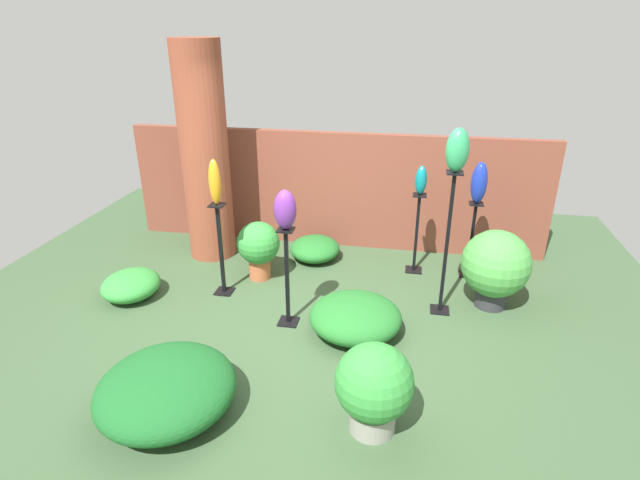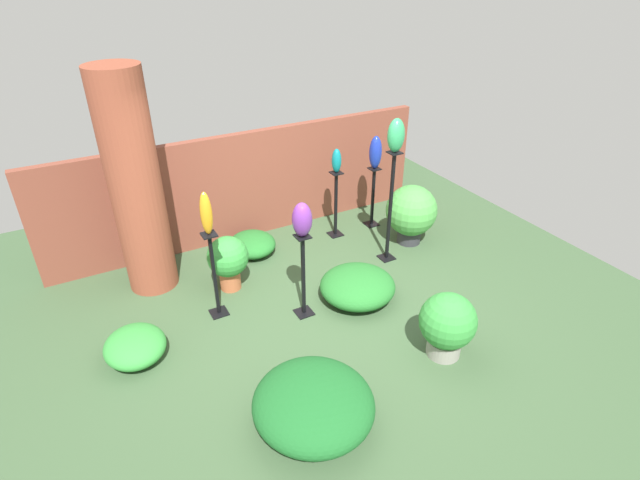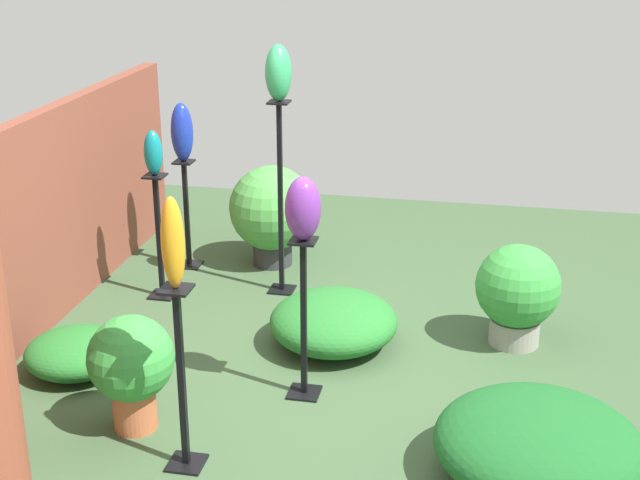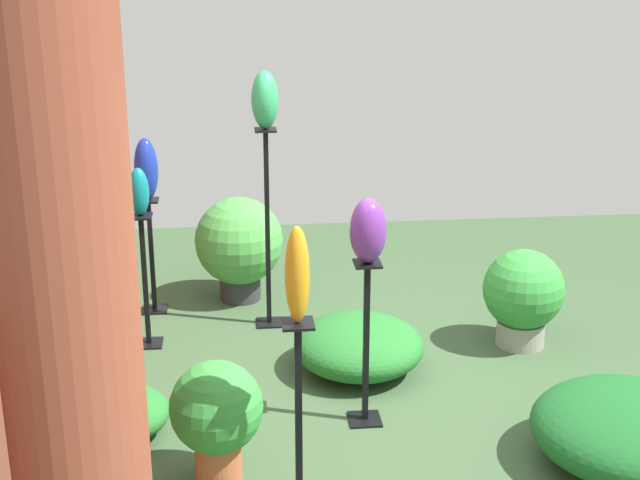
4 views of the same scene
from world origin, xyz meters
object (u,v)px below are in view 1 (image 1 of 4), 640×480
object	(u,v)px
potted_plant_front_right	(259,246)
pedestal_violet	(287,282)
art_vase_jade	(457,150)
art_vase_violet	(285,210)
pedestal_jade	(446,250)
potted_plant_back_center	(495,266)
art_vase_cobalt	(479,183)
potted_plant_front_left	(374,386)
art_vase_amber	(215,182)
pedestal_cobalt	(471,243)
pedestal_teal	(416,237)
brick_pillar	(205,154)
pedestal_amber	(221,254)
art_vase_teal	(421,180)

from	to	relation	value
potted_plant_front_right	pedestal_violet	bearing A→B (deg)	-57.34
art_vase_jade	art_vase_violet	xyz separation A→B (m)	(-1.56, -0.53, -0.51)
pedestal_jade	potted_plant_back_center	xyz separation A→B (m)	(0.55, 0.22, -0.23)
art_vase_cobalt	potted_plant_front_left	bearing A→B (deg)	-108.64
art_vase_amber	pedestal_jade	bearing A→B (deg)	1.12
pedestal_violet	potted_plant_front_left	distance (m)	1.64
pedestal_cobalt	potted_plant_front_right	distance (m)	2.55
pedestal_cobalt	potted_plant_back_center	size ratio (longest dim) A/B	1.07
pedestal_teal	brick_pillar	bearing A→B (deg)	179.27
pedestal_amber	pedestal_cobalt	distance (m)	2.96
pedestal_teal	art_vase_teal	size ratio (longest dim) A/B	2.90
pedestal_jade	art_vase_jade	distance (m)	1.04
pedestal_amber	pedestal_teal	distance (m)	2.35
pedestal_cobalt	art_vase_jade	bearing A→B (deg)	-111.49
pedestal_amber	art_vase_violet	distance (m)	1.26
art_vase_amber	potted_plant_front_right	world-z (taller)	art_vase_amber
potted_plant_front_right	potted_plant_back_center	distance (m)	2.69
pedestal_teal	art_vase_cobalt	bearing A→B (deg)	0.43
pedestal_teal	art_vase_jade	bearing A→B (deg)	-72.17
pedestal_teal	art_vase_cobalt	size ratio (longest dim) A/B	2.06
pedestal_violet	art_vase_jade	xyz separation A→B (m)	(1.56, 0.53, 1.28)
potted_plant_front_right	potted_plant_back_center	world-z (taller)	potted_plant_back_center
pedestal_teal	potted_plant_front_left	distance (m)	2.76
art_vase_jade	potted_plant_back_center	world-z (taller)	art_vase_jade
pedestal_amber	art_vase_violet	bearing A→B (deg)	-28.54
art_vase_teal	art_vase_jade	world-z (taller)	art_vase_jade
pedestal_cobalt	art_vase_jade	distance (m)	1.66
brick_pillar	art_vase_jade	distance (m)	3.13
potted_plant_front_left	art_vase_amber	bearing A→B (deg)	136.22
potted_plant_front_right	art_vase_jade	bearing A→B (deg)	-9.98
art_vase_teal	potted_plant_front_right	size ratio (longest dim) A/B	0.48
pedestal_amber	pedestal_cobalt	bearing A→B (deg)	18.97
pedestal_cobalt	art_vase_amber	xyz separation A→B (m)	(-2.80, -0.96, 0.90)
potted_plant_front_left	potted_plant_back_center	bearing A→B (deg)	61.54
pedestal_amber	potted_plant_front_left	world-z (taller)	pedestal_amber
art_vase_cobalt	art_vase_jade	xyz separation A→B (m)	(-0.36, -0.91, 0.58)
pedestal_violet	art_vase_jade	bearing A→B (deg)	18.72
pedestal_amber	potted_plant_back_center	xyz separation A→B (m)	(2.98, 0.26, -0.00)
pedestal_violet	art_vase_amber	distance (m)	1.31
art_vase_jade	art_vase_amber	bearing A→B (deg)	-178.88
pedestal_teal	pedestal_violet	size ratio (longest dim) A/B	0.95
art_vase_amber	art_vase_cobalt	distance (m)	2.96
pedestal_cobalt	art_vase_cobalt	xyz separation A→B (m)	(-0.00, -0.00, 0.76)
art_vase_teal	potted_plant_front_left	distance (m)	2.87
art_vase_amber	potted_plant_back_center	bearing A→B (deg)	5.05
potted_plant_front_right	potted_plant_front_left	distance (m)	2.71
pedestal_amber	art_vase_teal	xyz separation A→B (m)	(2.15, 0.96, 0.69)
art_vase_violet	art_vase_cobalt	bearing A→B (deg)	36.95
potted_plant_front_right	potted_plant_front_left	size ratio (longest dim) A/B	0.97
art_vase_violet	potted_plant_back_center	xyz separation A→B (m)	(2.10, 0.74, -0.76)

